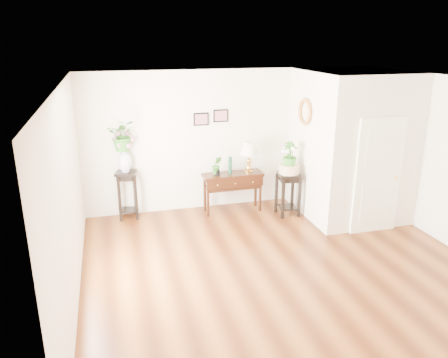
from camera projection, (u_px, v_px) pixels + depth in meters
name	position (u px, v px, depth m)	size (l,w,h in m)	color
floor	(281.00, 266.00, 6.79)	(6.00, 5.50, 0.02)	brown
ceiling	(290.00, 83.00, 5.91)	(6.00, 5.50, 0.02)	white
wall_back	(232.00, 139.00, 8.87)	(6.00, 0.02, 2.80)	#F1E5CB
wall_front	(407.00, 276.00, 3.83)	(6.00, 0.02, 2.80)	#F1E5CB
wall_left	(68.00, 200.00, 5.61)	(0.02, 5.50, 2.80)	#F1E5CB
partition	(350.00, 144.00, 8.50)	(1.80, 1.95, 2.80)	#F1E5CB
door	(378.00, 176.00, 7.69)	(0.90, 0.05, 2.10)	white
art_print_left	(201.00, 119.00, 8.55)	(0.30, 0.02, 0.25)	black
art_print_right	(221.00, 116.00, 8.63)	(0.30, 0.02, 0.25)	black
wall_ornament	(305.00, 112.00, 8.18)	(0.51, 0.51, 0.07)	#D4853D
console_table	(233.00, 192.00, 8.79)	(1.20, 0.40, 0.80)	black
table_lamp	(249.00, 155.00, 8.64)	(0.36, 0.36, 0.63)	#DEB04F
green_vase	(230.00, 165.00, 8.60)	(0.07, 0.07, 0.35)	#113F28
potted_plant	(217.00, 166.00, 8.53)	(0.20, 0.16, 0.36)	#347A22
plant_stand_a	(127.00, 195.00, 8.46)	(0.37, 0.37, 0.95)	black
porcelain_vase	(125.00, 160.00, 8.24)	(0.27, 0.27, 0.46)	silver
lily_arrangement	(123.00, 136.00, 8.09)	(0.54, 0.46, 0.60)	#347A22
plant_stand_b	(288.00, 194.00, 8.62)	(0.41, 0.41, 0.86)	black
ceramic_bowl	(289.00, 169.00, 8.46)	(0.39, 0.39, 0.18)	beige
narcissus	(290.00, 155.00, 8.37)	(0.28, 0.28, 0.50)	#347A22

